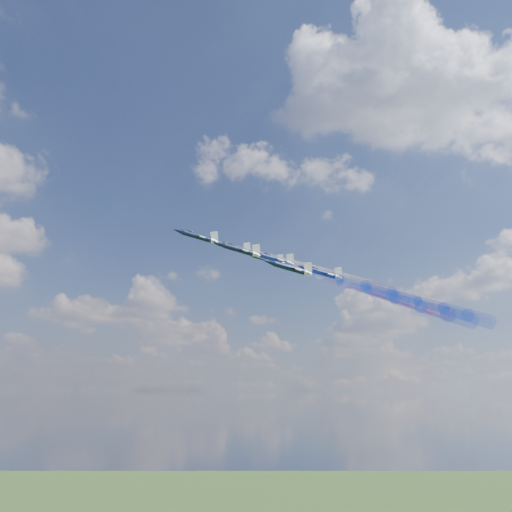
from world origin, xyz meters
TOP-DOWN VIEW (x-y plane):
  - jet_lead at (4.84, 8.66)m, footprint 16.90×15.44m
  - trail_lead at (30.62, -2.39)m, footprint 43.46×22.92m
  - jet_inner_left at (10.47, -3.47)m, footprint 16.90×15.44m
  - trail_inner_left at (36.26, -14.52)m, footprint 43.46×22.92m
  - jet_inner_right at (19.04, 13.22)m, footprint 16.90×15.44m
  - trail_inner_right at (44.82, 2.18)m, footprint 43.46×22.92m
  - jet_outer_left at (17.30, -16.27)m, footprint 16.90×15.44m
  - trail_outer_left at (43.09, -27.31)m, footprint 43.46×22.92m
  - jet_center_third at (23.98, -0.96)m, footprint 16.90×15.44m
  - trail_center_third at (49.76, -12.01)m, footprint 43.46×22.92m
  - jet_outer_right at (33.74, 16.14)m, footprint 16.90×15.44m
  - trail_outer_right at (59.53, 5.10)m, footprint 43.46×22.92m
  - jet_rear_left at (31.50, -12.30)m, footprint 16.90×15.44m
  - trail_rear_left at (57.28, -23.35)m, footprint 43.46×22.92m
  - jet_rear_right at (37.70, 5.51)m, footprint 16.90×15.44m
  - trail_rear_right at (63.48, -5.54)m, footprint 43.46×22.92m

SIDE VIEW (x-z plane):
  - trail_outer_left at x=43.09m, z-range 147.93..164.11m
  - trail_rear_left at x=57.28m, z-range 149.02..165.20m
  - trail_rear_right at x=63.48m, z-range 153.49..169.67m
  - trail_center_third at x=49.76m, z-range 153.93..170.11m
  - trail_inner_left at x=36.26m, z-range 154.21..170.39m
  - jet_outer_left at x=17.30m, z-range 158.19..167.48m
  - jet_rear_left at x=31.50m, z-range 159.28..168.57m
  - trail_outer_right at x=59.53m, z-range 158.32..174.50m
  - trail_inner_right at x=44.82m, z-range 159.41..175.59m
  - trail_lead at x=30.62m, z-range 159.53..175.72m
  - jet_rear_right at x=37.70m, z-range 163.75..173.05m
  - jet_center_third at x=23.98m, z-range 164.18..173.48m
  - jet_inner_left at x=10.47m, z-range 164.47..173.76m
  - jet_outer_right at x=33.74m, z-range 168.58..177.87m
  - jet_inner_right at x=19.04m, z-range 169.67..178.96m
  - jet_lead at x=4.84m, z-range 169.79..179.09m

